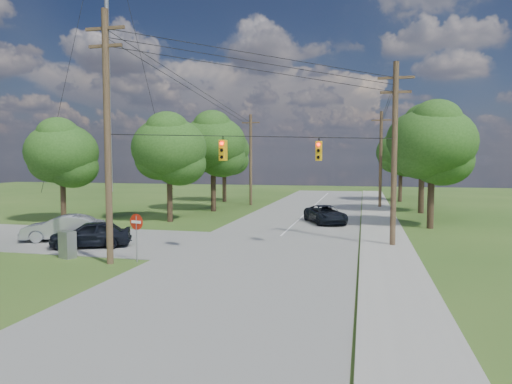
% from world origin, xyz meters
% --- Properties ---
extents(ground, '(140.00, 140.00, 0.00)m').
position_xyz_m(ground, '(0.00, 0.00, 0.00)').
color(ground, '#2E501A').
rests_on(ground, ground).
extents(main_road, '(10.00, 100.00, 0.03)m').
position_xyz_m(main_road, '(2.00, 5.00, 0.01)').
color(main_road, gray).
rests_on(main_road, ground).
extents(sidewalk_east, '(2.60, 100.00, 0.12)m').
position_xyz_m(sidewalk_east, '(8.70, 5.00, 0.06)').
color(sidewalk_east, '#A09E96').
rests_on(sidewalk_east, ground).
extents(pole_sw, '(2.00, 0.32, 12.00)m').
position_xyz_m(pole_sw, '(-4.60, 0.40, 6.23)').
color(pole_sw, brown).
rests_on(pole_sw, ground).
extents(pole_ne, '(2.00, 0.32, 10.50)m').
position_xyz_m(pole_ne, '(8.90, 8.00, 5.47)').
color(pole_ne, brown).
rests_on(pole_ne, ground).
extents(pole_north_e, '(2.00, 0.32, 10.00)m').
position_xyz_m(pole_north_e, '(8.90, 30.00, 5.13)').
color(pole_north_e, brown).
rests_on(pole_north_e, ground).
extents(pole_north_w, '(2.00, 0.32, 10.00)m').
position_xyz_m(pole_north_w, '(-5.00, 30.00, 5.13)').
color(pole_north_w, brown).
rests_on(pole_north_w, ground).
extents(power_lines, '(13.93, 29.62, 4.93)m').
position_xyz_m(power_lines, '(1.50, 11.54, 9.15)').
color(power_lines, black).
rests_on(power_lines, ground).
extents(traffic_signals, '(4.91, 3.27, 1.05)m').
position_xyz_m(traffic_signals, '(2.55, 4.43, 5.50)').
color(traffic_signals, '#E6AA0D').
rests_on(traffic_signals, ground).
extents(radio_mast, '(0.70, 0.70, 45.00)m').
position_xyz_m(radio_mast, '(-32.00, 46.00, 22.50)').
color(radio_mast, gray).
rests_on(radio_mast, ground).
extents(tree_w_near, '(6.00, 6.00, 8.40)m').
position_xyz_m(tree_w_near, '(-8.00, 15.00, 5.92)').
color(tree_w_near, '#452F22').
rests_on(tree_w_near, ground).
extents(tree_w_mid, '(6.40, 6.40, 9.22)m').
position_xyz_m(tree_w_mid, '(-7.00, 23.00, 6.58)').
color(tree_w_mid, '#452F22').
rests_on(tree_w_mid, ground).
extents(tree_w_far, '(6.00, 6.00, 8.73)m').
position_xyz_m(tree_w_far, '(-9.00, 33.00, 6.25)').
color(tree_w_far, '#452F22').
rests_on(tree_w_far, ground).
extents(tree_e_near, '(6.20, 6.20, 8.81)m').
position_xyz_m(tree_e_near, '(12.00, 16.00, 6.25)').
color(tree_e_near, '#452F22').
rests_on(tree_e_near, ground).
extents(tree_e_mid, '(6.60, 6.60, 9.64)m').
position_xyz_m(tree_e_mid, '(12.50, 26.00, 6.91)').
color(tree_e_mid, '#452F22').
rests_on(tree_e_mid, ground).
extents(tree_e_far, '(5.80, 5.80, 8.32)m').
position_xyz_m(tree_e_far, '(11.50, 38.00, 5.92)').
color(tree_e_far, '#452F22').
rests_on(tree_e_far, ground).
extents(tree_cross_n, '(5.60, 5.60, 7.91)m').
position_xyz_m(tree_cross_n, '(-16.00, 12.50, 5.59)').
color(tree_cross_n, '#452F22').
rests_on(tree_cross_n, ground).
extents(car_cross_dark, '(4.78, 3.45, 1.51)m').
position_xyz_m(car_cross_dark, '(-7.83, 3.75, 0.79)').
color(car_cross_dark, black).
rests_on(car_cross_dark, cross_road).
extents(car_cross_silver, '(5.04, 3.32, 1.57)m').
position_xyz_m(car_cross_silver, '(-10.76, 5.31, 0.82)').
color(car_cross_silver, '#A3A5AA').
rests_on(car_cross_silver, cross_road).
extents(car_main_north, '(4.15, 5.50, 1.39)m').
position_xyz_m(car_main_north, '(4.34, 16.90, 0.72)').
color(car_main_north, black).
rests_on(car_main_north, main_road).
extents(control_cabinet, '(0.91, 0.78, 1.38)m').
position_xyz_m(control_cabinet, '(-7.37, 1.00, 0.69)').
color(control_cabinet, gray).
rests_on(control_cabinet, ground).
extents(do_not_enter_sign, '(0.78, 0.23, 2.38)m').
position_xyz_m(do_not_enter_sign, '(-3.50, 1.00, 1.73)').
color(do_not_enter_sign, gray).
rests_on(do_not_enter_sign, ground).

